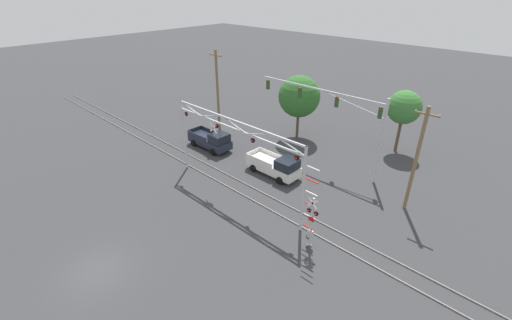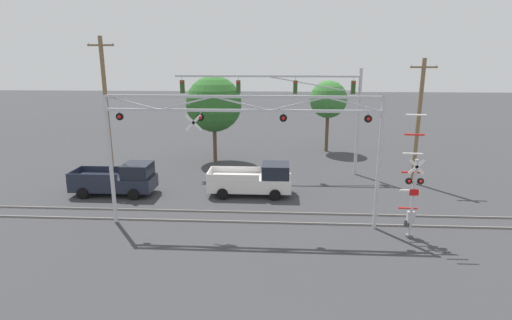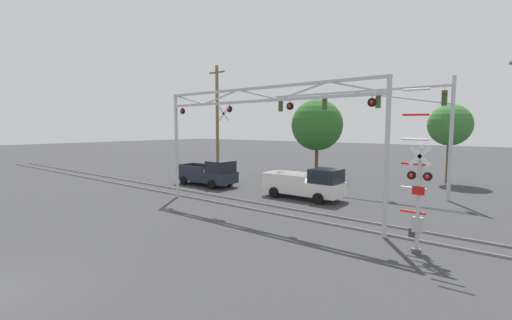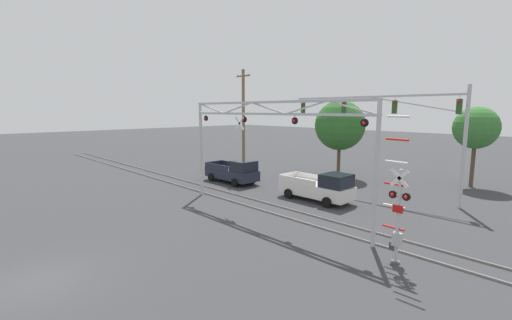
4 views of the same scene
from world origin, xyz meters
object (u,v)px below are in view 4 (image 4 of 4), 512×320
background_tree_beyond_span (340,125)px  pickup_truck_following (234,172)px  crossing_gantry (267,132)px  background_tree_far_left_verge (476,128)px  traffic_signal_span (406,119)px  utility_pole_left (243,123)px  crossing_signal_mast (397,214)px  pickup_truck_lead (320,187)px

background_tree_beyond_span → pickup_truck_following: bearing=-119.0°
crossing_gantry → pickup_truck_following: bearing=152.3°
background_tree_far_left_verge → pickup_truck_following: bearing=-138.2°
traffic_signal_span → background_tree_beyond_span: traffic_signal_span is taller
pickup_truck_following → background_tree_beyond_span: 11.00m
utility_pole_left → background_tree_beyond_span: size_ratio=1.39×
crossing_signal_mast → background_tree_far_left_verge: 19.24m
traffic_signal_span → background_tree_far_left_verge: 8.23m
utility_pole_left → pickup_truck_lead: bearing=-11.1°
pickup_truck_lead → background_tree_far_left_verge: background_tree_far_left_verge is taller
crossing_gantry → pickup_truck_lead: bearing=85.7°
utility_pole_left → background_tree_far_left_verge: size_ratio=1.51×
crossing_signal_mast → pickup_truck_lead: size_ratio=1.15×
pickup_truck_lead → pickup_truck_following: bearing=-177.2°
pickup_truck_lead → utility_pole_left: bearing=168.9°
pickup_truck_following → utility_pole_left: bearing=120.4°
crossing_gantry → pickup_truck_lead: crossing_gantry is taller
utility_pole_left → background_tree_beyond_span: 9.14m
crossing_signal_mast → traffic_signal_span: (-4.55, 11.13, 3.62)m
pickup_truck_following → utility_pole_left: size_ratio=0.52×
pickup_truck_following → traffic_signal_span: bearing=24.3°
crossing_gantry → traffic_signal_span: traffic_signal_span is taller
traffic_signal_span → crossing_signal_mast: bearing=-67.8°
crossing_signal_mast → utility_pole_left: utility_pole_left is taller
pickup_truck_lead → traffic_signal_span: bearing=55.6°
traffic_signal_span → pickup_truck_following: (-12.54, -5.67, -4.77)m
crossing_gantry → background_tree_beyond_span: background_tree_beyond_span is taller
pickup_truck_lead → crossing_gantry: bearing=-94.3°
traffic_signal_span → pickup_truck_lead: traffic_signal_span is taller
pickup_truck_lead → background_tree_beyond_span: background_tree_beyond_span is taller
crossing_signal_mast → background_tree_far_left_verge: size_ratio=0.92×
utility_pole_left → background_tree_far_left_verge: 19.84m
utility_pole_left → background_tree_far_left_verge: utility_pole_left is taller
traffic_signal_span → background_tree_beyond_span: bearing=156.5°
crossing_signal_mast → utility_pole_left: (-18.54, 7.93, 3.10)m
pickup_truck_lead → pickup_truck_following: size_ratio=1.01×
crossing_signal_mast → utility_pole_left: 20.40m
pickup_truck_lead → background_tree_far_left_verge: size_ratio=0.80×
pickup_truck_lead → pickup_truck_following: (-8.95, -0.43, -0.00)m
crossing_gantry → utility_pole_left: size_ratio=1.40×
crossing_signal_mast → background_tree_beyond_span: bearing=130.0°
traffic_signal_span → pickup_truck_lead: 7.94m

